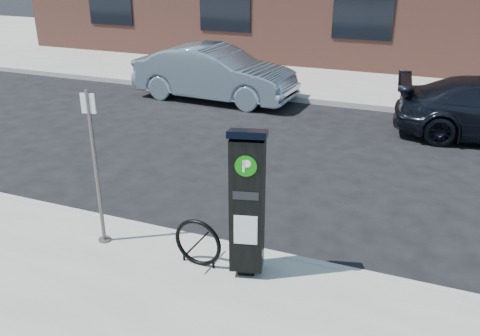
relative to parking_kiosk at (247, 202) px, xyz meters
The scene contains 8 objects.
ground 1.48m from the parking_kiosk, 141.54° to the left, with size 120.00×120.00×0.00m, color black.
sidewalk_far 14.62m from the parking_kiosk, 92.79° to the left, with size 60.00×12.00×0.15m, color gray.
curb_near 1.42m from the parking_kiosk, 142.55° to the left, with size 60.00×0.12×0.16m, color #9E9B93.
curb_far 8.68m from the parking_kiosk, 94.72° to the left, with size 60.00×0.12×0.16m, color #9E9B93.
parking_kiosk is the anchor object (origin of this frame).
sign_pole 2.20m from the parking_kiosk, behind, with size 0.20×0.18×2.24m.
bike_rack 0.96m from the parking_kiosk, behind, with size 0.68×0.09×0.68m.
car_silver 8.95m from the parking_kiosk, 117.05° to the left, with size 1.64×4.70×1.55m, color #879DAC.
Camera 1 is at (2.70, -5.79, 4.04)m, focal length 38.00 mm.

